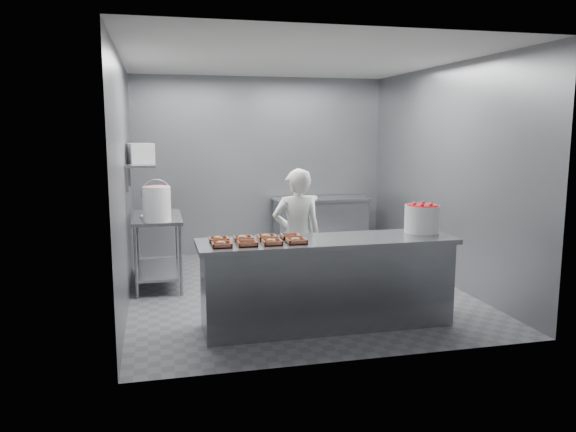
# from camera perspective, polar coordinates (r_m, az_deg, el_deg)

# --- Properties ---
(floor) EXTENTS (4.50, 4.50, 0.00)m
(floor) POSITION_cam_1_polar(r_m,az_deg,el_deg) (7.10, 0.66, -7.42)
(floor) COLOR #4C4C51
(floor) RESTS_ON ground
(ceiling) EXTENTS (4.50, 4.50, 0.00)m
(ceiling) POSITION_cam_1_polar(r_m,az_deg,el_deg) (6.87, 0.71, 15.63)
(ceiling) COLOR white
(ceiling) RESTS_ON wall_back
(wall_back) EXTENTS (4.00, 0.04, 2.80)m
(wall_back) POSITION_cam_1_polar(r_m,az_deg,el_deg) (9.04, -2.82, 5.10)
(wall_back) COLOR slate
(wall_back) RESTS_ON ground
(wall_left) EXTENTS (0.04, 4.50, 2.80)m
(wall_left) POSITION_cam_1_polar(r_m,az_deg,el_deg) (6.65, -16.32, 3.41)
(wall_left) COLOR slate
(wall_left) RESTS_ON ground
(wall_right) EXTENTS (0.04, 4.50, 2.80)m
(wall_right) POSITION_cam_1_polar(r_m,az_deg,el_deg) (7.58, 15.54, 4.07)
(wall_right) COLOR slate
(wall_right) RESTS_ON ground
(service_counter) EXTENTS (2.60, 0.70, 0.90)m
(service_counter) POSITION_cam_1_polar(r_m,az_deg,el_deg) (5.73, 3.99, -6.73)
(service_counter) COLOR slate
(service_counter) RESTS_ON ground
(prep_table) EXTENTS (0.60, 1.20, 0.90)m
(prep_table) POSITION_cam_1_polar(r_m,az_deg,el_deg) (7.35, -13.10, -2.34)
(prep_table) COLOR slate
(prep_table) RESTS_ON ground
(back_counter) EXTENTS (1.50, 0.60, 0.90)m
(back_counter) POSITION_cam_1_polar(r_m,az_deg,el_deg) (9.02, 3.27, -0.97)
(back_counter) COLOR slate
(back_counter) RESTS_ON ground
(wall_shelf) EXTENTS (0.35, 0.90, 0.03)m
(wall_shelf) POSITION_cam_1_polar(r_m,az_deg,el_deg) (7.23, -14.71, 5.08)
(wall_shelf) COLOR slate
(wall_shelf) RESTS_ON wall_left
(tray_0) EXTENTS (0.19, 0.18, 0.06)m
(tray_0) POSITION_cam_1_polar(r_m,az_deg,el_deg) (5.28, -6.77, -2.86)
(tray_0) COLOR tan
(tray_0) RESTS_ON service_counter
(tray_1) EXTENTS (0.19, 0.18, 0.04)m
(tray_1) POSITION_cam_1_polar(r_m,az_deg,el_deg) (5.31, -4.17, -2.78)
(tray_1) COLOR tan
(tray_1) RESTS_ON service_counter
(tray_2) EXTENTS (0.19, 0.18, 0.06)m
(tray_2) POSITION_cam_1_polar(r_m,az_deg,el_deg) (5.36, -1.66, -2.64)
(tray_2) COLOR tan
(tray_2) RESTS_ON service_counter
(tray_3) EXTENTS (0.19, 0.18, 0.06)m
(tray_3) POSITION_cam_1_polar(r_m,az_deg,el_deg) (5.41, 0.83, -2.52)
(tray_3) COLOR tan
(tray_3) RESTS_ON service_counter
(tray_4) EXTENTS (0.19, 0.18, 0.06)m
(tray_4) POSITION_cam_1_polar(r_m,az_deg,el_deg) (5.52, -7.07, -2.36)
(tray_4) COLOR tan
(tray_4) RESTS_ON service_counter
(tray_5) EXTENTS (0.19, 0.18, 0.06)m
(tray_5) POSITION_cam_1_polar(r_m,az_deg,el_deg) (5.55, -4.61, -2.25)
(tray_5) COLOR tan
(tray_5) RESTS_ON service_counter
(tray_6) EXTENTS (0.19, 0.18, 0.06)m
(tray_6) POSITION_cam_1_polar(r_m,az_deg,el_deg) (5.59, -2.18, -2.15)
(tray_6) COLOR tan
(tray_6) RESTS_ON service_counter
(tray_7) EXTENTS (0.19, 0.18, 0.04)m
(tray_7) POSITION_cam_1_polar(r_m,az_deg,el_deg) (5.64, 0.24, -2.07)
(tray_7) COLOR tan
(tray_7) RESTS_ON service_counter
(worker) EXTENTS (0.58, 0.39, 1.55)m
(worker) POSITION_cam_1_polar(r_m,az_deg,el_deg) (6.42, 0.91, -2.05)
(worker) COLOR white
(worker) RESTS_ON ground
(strawberry_tub) EXTENTS (0.36, 0.36, 0.30)m
(strawberry_tub) POSITION_cam_1_polar(r_m,az_deg,el_deg) (6.10, 13.45, -0.15)
(strawberry_tub) COLOR silver
(strawberry_tub) RESTS_ON service_counter
(glaze_bucket) EXTENTS (0.35, 0.33, 0.50)m
(glaze_bucket) POSITION_cam_1_polar(r_m,az_deg,el_deg) (6.83, -13.19, 1.28)
(glaze_bucket) COLOR silver
(glaze_bucket) RESTS_ON prep_table
(bucket_lid) EXTENTS (0.44, 0.44, 0.03)m
(bucket_lid) POSITION_cam_1_polar(r_m,az_deg,el_deg) (7.19, -13.45, -0.01)
(bucket_lid) COLOR silver
(bucket_lid) RESTS_ON prep_table
(rag) EXTENTS (0.16, 0.14, 0.02)m
(rag) POSITION_cam_1_polar(r_m,az_deg,el_deg) (7.73, -12.51, 0.61)
(rag) COLOR #CCB28C
(rag) RESTS_ON prep_table
(appliance) EXTENTS (0.35, 0.38, 0.25)m
(appliance) POSITION_cam_1_polar(r_m,az_deg,el_deg) (7.27, -14.75, 6.18)
(appliance) COLOR gray
(appliance) RESTS_ON wall_shelf
(paper_stack) EXTENTS (0.33, 0.27, 0.04)m
(paper_stack) POSITION_cam_1_polar(r_m,az_deg,el_deg) (8.89, 1.95, 1.93)
(paper_stack) COLOR silver
(paper_stack) RESTS_ON back_counter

